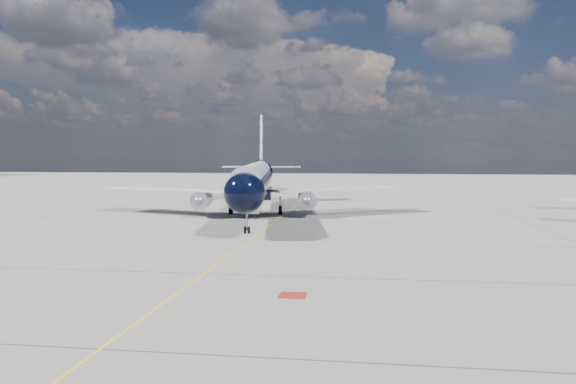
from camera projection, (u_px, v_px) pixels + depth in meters
name	position (u px, v px, depth m)	size (l,w,h in m)	color
ground	(281.00, 217.00, 72.84)	(320.00, 320.00, 0.00)	gray
taxiway_centerline	(275.00, 221.00, 67.90)	(0.16, 160.00, 0.01)	yellow
red_marking	(293.00, 295.00, 32.37)	(1.60, 1.60, 0.01)	maroon
main_airliner	(256.00, 180.00, 76.03)	(41.86, 51.39, 14.88)	black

